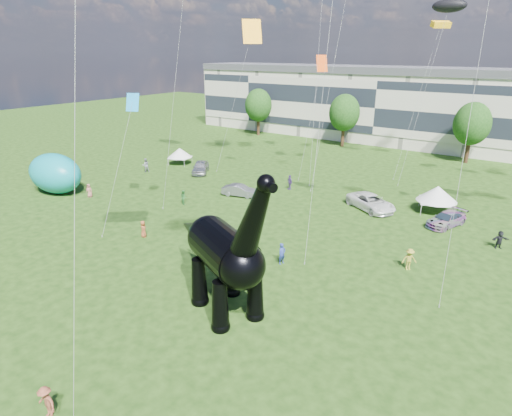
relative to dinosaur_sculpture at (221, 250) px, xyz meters
The scene contains 14 objects.
ground 5.66m from the dinosaur_sculpture, 138.37° to the right, with size 220.00×220.00×0.00m, color #16330C.
terrace_row 60.40m from the dinosaur_sculpture, 100.46° to the left, with size 78.00×11.00×12.00m, color beige.
tree_far_left 60.24m from the dinosaur_sculpture, 123.20° to the left, with size 5.20×5.20×9.44m.
tree_mid_left 52.59m from the dinosaur_sculpture, 106.54° to the left, with size 5.20×5.20×9.44m.
tree_mid_right 50.67m from the dinosaur_sculpture, 84.28° to the left, with size 5.20×5.20×9.44m.
dinosaur_sculpture is the anchor object (origin of this frame).
car_silver 32.98m from the dinosaur_sculpture, 135.17° to the left, with size 1.94×4.82×1.64m, color #B9BABF.
car_grey 22.77m from the dinosaur_sculpture, 124.91° to the left, with size 1.43×4.10×1.35m, color slate.
car_white 23.28m from the dinosaur_sculpture, 87.44° to the left, with size 2.67×5.80×1.61m, color white.
car_dark 24.73m from the dinosaur_sculpture, 69.45° to the left, with size 1.91×4.69×1.36m, color #595960.
gazebo_near 27.20m from the dinosaur_sculpture, 75.59° to the left, with size 5.08×5.08×2.80m.
gazebo_left 38.37m from the dinosaur_sculpture, 139.28° to the left, with size 4.37×4.37×2.42m.
inflatable_teal 32.06m from the dinosaur_sculpture, 167.39° to the left, with size 7.44×4.65×4.65m, color #0C8D9A.
visitors 13.66m from the dinosaur_sculpture, 115.54° to the left, with size 48.91×39.72×1.88m.
Camera 1 is at (18.86, -15.77, 15.85)m, focal length 30.00 mm.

